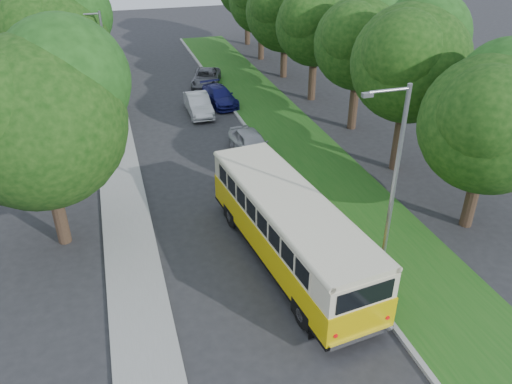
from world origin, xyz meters
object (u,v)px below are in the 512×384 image
object	(u,v)px
car_white	(198,104)
car_blue	(219,96)
car_silver	(251,144)
vintage_bus	(289,231)
car_grey	(206,78)
lamppost_near	(392,186)
lamppost_far	(106,69)

from	to	relation	value
car_white	car_blue	distance (m)	2.40
car_silver	car_white	distance (m)	7.66
vintage_bus	car_grey	xyz separation A→B (m)	(1.62, 23.82, -0.92)
lamppost_near	car_white	xyz separation A→B (m)	(-3.07, 19.96, -3.67)
lamppost_far	car_white	xyz separation A→B (m)	(5.83, 1.46, -3.41)
lamppost_near	car_grey	world-z (taller)	lamppost_near
vintage_bus	car_blue	world-z (taller)	vintage_bus
lamppost_far	car_grey	bearing A→B (deg)	44.76
vintage_bus	car_blue	size ratio (longest dim) A/B	2.39
car_white	lamppost_near	bearing A→B (deg)	-80.87
lamppost_near	car_silver	distance (m)	13.08
car_silver	car_grey	bearing A→B (deg)	84.29
car_grey	vintage_bus	bearing A→B (deg)	-76.11
lamppost_far	car_grey	xyz separation A→B (m)	(7.67, 7.61, -3.48)
vintage_bus	car_silver	bearing A→B (deg)	75.41
car_silver	car_blue	distance (m)	8.99
vintage_bus	car_grey	distance (m)	23.90
lamppost_near	car_silver	xyz separation A→B (m)	(-1.43, 12.48, -3.64)
car_silver	car_white	world-z (taller)	car_silver
car_blue	car_grey	bearing A→B (deg)	83.14
lamppost_near	car_white	distance (m)	20.53
lamppost_far	car_white	distance (m)	6.92
lamppost_far	vintage_bus	world-z (taller)	lamppost_far
car_white	car_blue	xyz separation A→B (m)	(1.87, 1.50, -0.06)
lamppost_far	vintage_bus	size ratio (longest dim) A/B	0.71
lamppost_far	car_grey	size ratio (longest dim) A/B	1.64
car_white	vintage_bus	bearing A→B (deg)	-88.90
car_silver	lamppost_far	bearing A→B (deg)	136.25
car_silver	car_white	bearing A→B (deg)	97.49
lamppost_near	car_silver	world-z (taller)	lamppost_near
car_silver	car_blue	xyz separation A→B (m)	(0.22, 8.98, -0.09)
lamppost_near	car_blue	distance (m)	21.82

